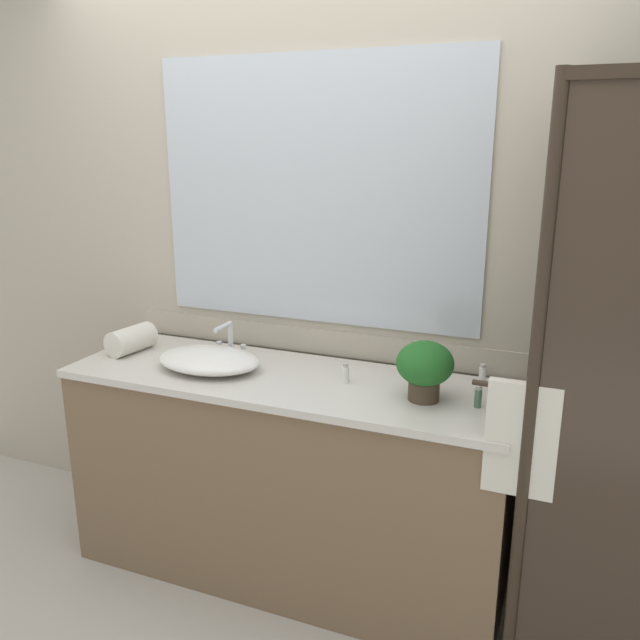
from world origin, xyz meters
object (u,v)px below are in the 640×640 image
at_px(sink_basin, 209,360).
at_px(amenity_bottle_conditioner, 483,376).
at_px(potted_plant, 425,367).
at_px(amenity_bottle_body_wash, 345,373).
at_px(faucet, 230,345).
at_px(rolled_towel_near_edge, 131,340).
at_px(amenity_bottle_shampoo, 478,397).

xyz_separation_m(sink_basin, amenity_bottle_conditioner, (1.07, 0.23, 0.00)).
xyz_separation_m(potted_plant, amenity_bottle_body_wash, (-0.32, 0.06, -0.09)).
height_order(faucet, rolled_towel_near_edge, faucet).
bearing_deg(amenity_bottle_body_wash, potted_plant, -9.73).
distance_m(potted_plant, amenity_bottle_conditioner, 0.29).
bearing_deg(faucet, amenity_bottle_body_wash, -10.22).
xyz_separation_m(potted_plant, amenity_bottle_conditioner, (0.18, 0.22, -0.09)).
distance_m(sink_basin, rolled_towel_near_edge, 0.44).
relative_size(sink_basin, amenity_bottle_conditioner, 5.06).
xyz_separation_m(amenity_bottle_conditioner, rolled_towel_near_edge, (-1.50, -0.17, 0.02)).
xyz_separation_m(sink_basin, faucet, (0.00, 0.17, 0.01)).
height_order(sink_basin, amenity_bottle_body_wash, sink_basin).
xyz_separation_m(faucet, amenity_bottle_body_wash, (0.57, -0.10, -0.02)).
height_order(faucet, amenity_bottle_conditioner, faucet).
distance_m(amenity_bottle_shampoo, amenity_bottle_conditioner, 0.21).
bearing_deg(rolled_towel_near_edge, amenity_bottle_body_wash, 0.43).
height_order(potted_plant, amenity_bottle_shampoo, potted_plant).
distance_m(amenity_bottle_conditioner, rolled_towel_near_edge, 1.51).
bearing_deg(rolled_towel_near_edge, amenity_bottle_conditioner, 6.49).
relative_size(faucet, amenity_bottle_body_wash, 2.14).
xyz_separation_m(faucet, amenity_bottle_shampoo, (1.09, -0.15, -0.02)).
height_order(potted_plant, rolled_towel_near_edge, potted_plant).
relative_size(sink_basin, potted_plant, 2.02).
bearing_deg(amenity_bottle_conditioner, faucet, -176.76).
height_order(faucet, potted_plant, potted_plant).
distance_m(potted_plant, amenity_bottle_shampoo, 0.21).
height_order(faucet, amenity_bottle_body_wash, faucet).
bearing_deg(rolled_towel_near_edge, potted_plant, -2.06).
relative_size(amenity_bottle_conditioner, rolled_towel_near_edge, 0.41).
distance_m(faucet, amenity_bottle_body_wash, 0.58).
xyz_separation_m(faucet, rolled_towel_near_edge, (-0.43, -0.11, 0.00)).
bearing_deg(amenity_bottle_body_wash, sink_basin, -173.11).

